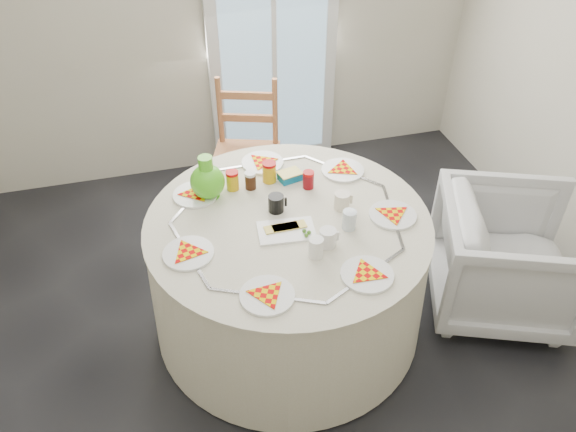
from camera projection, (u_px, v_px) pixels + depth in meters
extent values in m
plane|color=black|center=(288.00, 339.00, 3.33)|extent=(4.00, 4.00, 0.00)
cube|color=#BCB5A3|center=(216.00, 8.00, 4.02)|extent=(4.00, 0.02, 2.60)
cube|color=silver|center=(273.00, 39.00, 4.22)|extent=(1.00, 0.08, 2.10)
cylinder|color=beige|center=(288.00, 274.00, 3.23)|extent=(1.58, 1.58, 0.80)
imported|color=silver|center=(508.00, 256.00, 3.32)|extent=(0.99, 1.02, 0.82)
cube|color=#056591|center=(290.00, 178.00, 3.26)|extent=(0.15, 0.12, 0.05)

